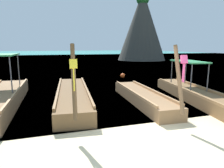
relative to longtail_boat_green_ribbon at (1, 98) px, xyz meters
The scene contains 8 objects.
ground 6.32m from the longtail_boat_green_ribbon, 46.49° to the right, with size 120.00×120.00×0.00m, color beige.
sea_water 56.69m from the longtail_boat_green_ribbon, 85.60° to the left, with size 120.00×120.00×0.00m, color #2DB29E.
longtail_boat_green_ribbon is the anchor object (origin of this frame).
longtail_boat_yellow_ribbon 2.91m from the longtail_boat_green_ribbon, ahead, with size 1.89×7.20×2.55m.
longtail_boat_pink_ribbon 5.97m from the longtail_boat_green_ribbon, 11.79° to the right, with size 1.31×5.77×2.52m.
longtail_boat_blue_ribbon 8.50m from the longtail_boat_green_ribbon, 11.36° to the right, with size 2.22×7.47×2.59m.
karst_rock 31.95m from the longtail_boat_green_ribbon, 53.62° to the left, with size 9.38×8.69×12.36m.
mooring_buoy_near 9.39m from the longtail_boat_green_ribbon, 37.21° to the left, with size 0.38×0.38×0.38m.
Camera 1 is at (-2.36, -4.46, 2.46)m, focal length 32.12 mm.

